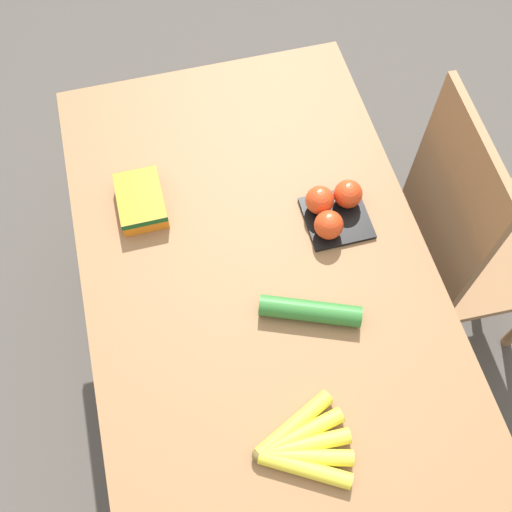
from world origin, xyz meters
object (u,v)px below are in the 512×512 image
(chair, at_px, (464,241))
(cucumber_near, at_px, (310,311))
(carrot_bag, at_px, (141,200))
(tomato_pack, at_px, (333,208))
(banana_bunch, at_px, (301,446))

(chair, bearing_deg, cucumber_near, 112.46)
(carrot_bag, xyz_separation_m, cucumber_near, (0.38, 0.32, -0.01))
(chair, bearing_deg, carrot_bag, 80.45)
(chair, bearing_deg, tomato_pack, 87.45)
(tomato_pack, height_order, carrot_bag, tomato_pack)
(cucumber_near, bearing_deg, banana_bunch, -20.11)
(chair, height_order, carrot_bag, chair)
(tomato_pack, relative_size, cucumber_near, 0.67)
(banana_bunch, xyz_separation_m, carrot_bag, (-0.65, -0.22, 0.01))
(chair, bearing_deg, banana_bunch, 128.50)
(chair, distance_m, tomato_pack, 0.50)
(banana_bunch, bearing_deg, cucumber_near, 159.89)
(chair, height_order, cucumber_near, chair)
(cucumber_near, bearing_deg, chair, 110.28)
(chair, relative_size, cucumber_near, 4.37)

